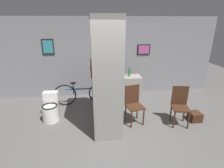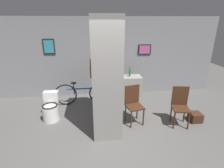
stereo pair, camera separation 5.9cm
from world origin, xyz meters
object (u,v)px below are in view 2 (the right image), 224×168
Objects in this scene: chair_by_doorway at (180,105)px; bicycle at (83,93)px; bottle_tall at (130,73)px; toilet at (51,109)px; chair_near_pillar at (133,103)px.

chair_by_doorway is 2.81m from bicycle.
toilet is at bearing -162.28° from bottle_tall.
toilet is 2.17m from chair_near_pillar.
toilet is 2.29× the size of bottle_tall.
bottle_tall is at bearing 17.72° from toilet.
bicycle is (-1.31, 1.18, -0.18)m from chair_near_pillar.
chair_near_pillar is 1.77m from bicycle.
chair_by_doorway is 1.72m from bottle_tall.
chair_near_pillar is (2.12, -0.39, 0.24)m from toilet.
chair_near_pillar is at bearing -10.31° from toilet.
bottle_tall is (0.13, 1.10, 0.46)m from chair_near_pillar.
chair_near_pillar is 3.18× the size of bottle_tall.
chair_by_doorway reaches higher than bicycle.
bottle_tall is (2.24, 0.72, 0.70)m from toilet.
chair_near_pillar is 1.14m from chair_by_doorway.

